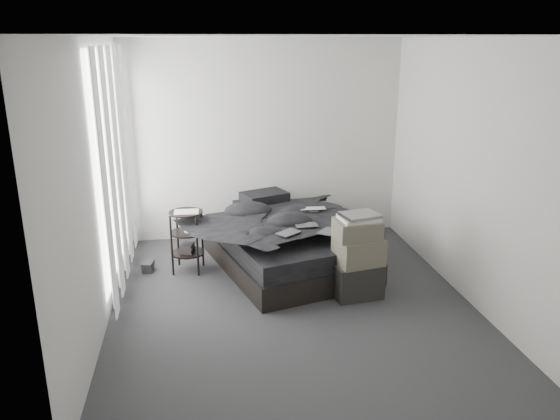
{
  "coord_description": "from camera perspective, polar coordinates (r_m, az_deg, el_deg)",
  "views": [
    {
      "loc": [
        -0.9,
        -4.94,
        2.58
      ],
      "look_at": [
        0.0,
        0.8,
        0.75
      ],
      "focal_mm": 35.0,
      "sensor_mm": 36.0,
      "label": 1
    }
  ],
  "objects": [
    {
      "name": "laptop",
      "position": [
        6.45,
        3.5,
        0.57
      ],
      "size": [
        0.32,
        0.21,
        0.02
      ],
      "primitive_type": "imported",
      "rotation": [
        0.0,
        0.0,
        -0.04
      ],
      "color": "silver",
      "rests_on": "duvet"
    },
    {
      "name": "comic_a",
      "position": [
        5.72,
        0.89,
        -1.72
      ],
      "size": [
        0.29,
        0.28,
        0.01
      ],
      "primitive_type": "cube",
      "rotation": [
        0.0,
        0.0,
        0.66
      ],
      "color": "black",
      "rests_on": "duvet"
    },
    {
      "name": "art_book_snake",
      "position": [
        5.54,
        8.38,
        -0.53
      ],
      "size": [
        0.42,
        0.36,
        0.03
      ],
      "primitive_type": "cube",
      "rotation": [
        0.0,
        0.0,
        0.23
      ],
      "color": "silver",
      "rests_on": "art_book_white"
    },
    {
      "name": "art_book_white",
      "position": [
        5.55,
        8.22,
        -0.86
      ],
      "size": [
        0.41,
        0.34,
        0.04
      ],
      "primitive_type": "cube",
      "rotation": [
        0.0,
        0.0,
        0.13
      ],
      "color": "silver",
      "rests_on": "box_upper"
    },
    {
      "name": "wall_back",
      "position": [
        7.21,
        -1.61,
        7.25
      ],
      "size": [
        3.6,
        0.01,
        2.6
      ],
      "primitive_type": "cube",
      "color": "silver",
      "rests_on": "ground"
    },
    {
      "name": "wall_front",
      "position": [
        3.24,
        8.01,
        -5.96
      ],
      "size": [
        3.6,
        0.01,
        2.6
      ],
      "primitive_type": "cube",
      "color": "silver",
      "rests_on": "ground"
    },
    {
      "name": "wall_left",
      "position": [
        5.18,
        -18.64,
        2.25
      ],
      "size": [
        0.01,
        4.2,
        2.6
      ],
      "primitive_type": "cube",
      "color": "silver",
      "rests_on": "ground"
    },
    {
      "name": "box_lower",
      "position": [
        5.79,
        7.94,
        -7.15
      ],
      "size": [
        0.53,
        0.44,
        0.36
      ],
      "primitive_type": "cube",
      "rotation": [
        0.0,
        0.0,
        0.13
      ],
      "color": "black",
      "rests_on": "floor"
    },
    {
      "name": "window_left",
      "position": [
        6.03,
        -17.17,
        4.94
      ],
      "size": [
        0.02,
        2.0,
        2.3
      ],
      "primitive_type": "cube",
      "color": "white",
      "rests_on": "wall_left"
    },
    {
      "name": "box_mid",
      "position": [
        5.67,
        8.21,
        -4.24
      ],
      "size": [
        0.52,
        0.44,
        0.28
      ],
      "primitive_type": "cube",
      "rotation": [
        0.0,
        0.0,
        0.19
      ],
      "color": "#5B5748",
      "rests_on": "box_lower"
    },
    {
      "name": "curtain_left",
      "position": [
        6.04,
        -16.64,
        4.32
      ],
      "size": [
        0.06,
        2.12,
        2.48
      ],
      "primitive_type": "cube",
      "color": "white",
      "rests_on": "wall_left"
    },
    {
      "name": "ceiling",
      "position": [
        5.02,
        1.48,
        17.71
      ],
      "size": [
        3.6,
        4.2,
        0.01
      ],
      "primitive_type": "cube",
      "color": "white",
      "rests_on": "ground"
    },
    {
      "name": "comic_b",
      "position": [
        5.96,
        2.76,
        -0.89
      ],
      "size": [
        0.25,
        0.17,
        0.01
      ],
      "primitive_type": "cube",
      "rotation": [
        0.0,
        0.0,
        0.06
      ],
      "color": "black",
      "rests_on": "duvet"
    },
    {
      "name": "mattress",
      "position": [
        6.37,
        0.8,
        -2.86
      ],
      "size": [
        1.86,
        2.19,
        0.21
      ],
      "primitive_type": "cube",
      "rotation": [
        0.0,
        0.0,
        0.27
      ],
      "color": "black",
      "rests_on": "bed"
    },
    {
      "name": "side_stand",
      "position": [
        6.36,
        -9.66,
        -3.28
      ],
      "size": [
        0.45,
        0.45,
        0.71
      ],
      "primitive_type": "cylinder",
      "rotation": [
        0.0,
        0.0,
        -0.21
      ],
      "color": "black",
      "rests_on": "floor"
    },
    {
      "name": "pillow_lower",
      "position": [
        6.95,
        -2.18,
        0.35
      ],
      "size": [
        0.67,
        0.54,
        0.13
      ],
      "primitive_type": "cube",
      "rotation": [
        0.0,
        0.0,
        0.27
      ],
      "color": "black",
      "rests_on": "mattress"
    },
    {
      "name": "papers",
      "position": [
        6.23,
        -9.76,
        -0.22
      ],
      "size": [
        0.28,
        0.21,
        0.01
      ],
      "primitive_type": "cube",
      "rotation": [
        0.0,
        0.0,
        -0.03
      ],
      "color": "white",
      "rests_on": "side_stand"
    },
    {
      "name": "bed",
      "position": [
        6.45,
        0.79,
        -4.81
      ],
      "size": [
        1.93,
        2.25,
        0.26
      ],
      "primitive_type": "cube",
      "rotation": [
        0.0,
        0.0,
        0.27
      ],
      "color": "black",
      "rests_on": "floor"
    },
    {
      "name": "floor_books",
      "position": [
        6.53,
        -13.64,
        -5.72
      ],
      "size": [
        0.13,
        0.18,
        0.12
      ],
      "primitive_type": "cube",
      "rotation": [
        0.0,
        0.0,
        -0.06
      ],
      "color": "black",
      "rests_on": "floor"
    },
    {
      "name": "comic_c",
      "position": [
        5.78,
        5.11,
        -1.48
      ],
      "size": [
        0.28,
        0.29,
        0.01
      ],
      "primitive_type": "cube",
      "rotation": [
        0.0,
        0.0,
        0.88
      ],
      "color": "black",
      "rests_on": "duvet"
    },
    {
      "name": "floor",
      "position": [
        5.64,
        1.28,
        -9.72
      ],
      "size": [
        3.6,
        4.2,
        0.01
      ],
      "primitive_type": "cube",
      "color": "#333336",
      "rests_on": "ground"
    },
    {
      "name": "duvet",
      "position": [
        6.26,
        0.99,
        -1.14
      ],
      "size": [
        1.82,
        1.97,
        0.23
      ],
      "primitive_type": "imported",
      "rotation": [
        0.0,
        0.0,
        0.27
      ],
      "color": "black",
      "rests_on": "mattress"
    },
    {
      "name": "pillow_upper",
      "position": [
        6.92,
        -1.63,
        1.38
      ],
      "size": [
        0.64,
        0.55,
        0.12
      ],
      "primitive_type": "cube",
      "rotation": [
        0.0,
        0.0,
        0.38
      ],
      "color": "black",
      "rests_on": "pillow_lower"
    },
    {
      "name": "box_upper",
      "position": [
        5.58,
        8.07,
        -1.99
      ],
      "size": [
        0.46,
        0.38,
        0.19
      ],
      "primitive_type": "cube",
      "rotation": [
        0.0,
        0.0,
        0.07
      ],
      "color": "#5B5748",
      "rests_on": "box_mid"
    },
    {
      "name": "wall_right",
      "position": [
        5.77,
        19.28,
        3.68
      ],
      "size": [
        0.01,
        4.2,
        2.6
      ],
      "primitive_type": "cube",
      "color": "silver",
      "rests_on": "ground"
    }
  ]
}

